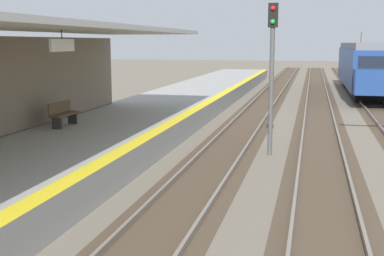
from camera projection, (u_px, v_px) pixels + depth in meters
The scene contains 6 objects.
station_platform at pixel (105, 137), 18.79m from camera, with size 5.00×80.00×0.91m.
track_pair_nearest_platform at pixel (238, 134), 21.70m from camera, with size 2.34×120.00×0.16m.
track_pair_middle at pixel (320, 137), 20.93m from camera, with size 2.34×120.00×0.16m.
approaching_train at pixel (364, 65), 38.81m from camera, with size 2.93×19.60×4.76m.
rail_signal_post at pixel (272, 63), 17.31m from camera, with size 0.32×0.34×5.20m.
platform_bench at pixel (63, 113), 18.37m from camera, with size 0.45×1.60×0.88m.
Camera 1 is at (4.89, -1.24, 3.91)m, focal length 47.66 mm.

